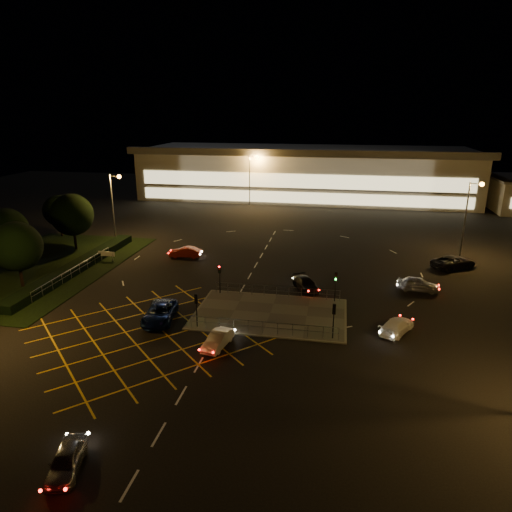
% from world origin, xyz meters
% --- Properties ---
extents(ground, '(180.00, 180.00, 0.00)m').
position_xyz_m(ground, '(0.00, 0.00, 0.00)').
color(ground, black).
rests_on(ground, ground).
extents(pedestrian_island, '(14.00, 9.00, 0.12)m').
position_xyz_m(pedestrian_island, '(2.00, -2.00, 0.06)').
color(pedestrian_island, '#4C4944').
rests_on(pedestrian_island, ground).
extents(grass_verge, '(18.00, 30.00, 0.08)m').
position_xyz_m(grass_verge, '(-28.00, 6.00, 0.04)').
color(grass_verge, black).
rests_on(grass_verge, ground).
extents(hedge, '(2.00, 26.00, 1.00)m').
position_xyz_m(hedge, '(-23.00, 6.00, 0.50)').
color(hedge, black).
rests_on(hedge, ground).
extents(supermarket, '(72.00, 26.50, 10.50)m').
position_xyz_m(supermarket, '(0.00, 61.95, 5.31)').
color(supermarket, beige).
rests_on(supermarket, ground).
extents(streetlight_nw, '(1.78, 0.56, 10.03)m').
position_xyz_m(streetlight_nw, '(-23.56, 18.00, 6.56)').
color(streetlight_nw, slate).
rests_on(streetlight_nw, ground).
extents(streetlight_ne, '(1.78, 0.56, 10.03)m').
position_xyz_m(streetlight_ne, '(24.44, 20.00, 6.56)').
color(streetlight_ne, slate).
rests_on(streetlight_ne, ground).
extents(streetlight_far_left, '(1.78, 0.56, 10.03)m').
position_xyz_m(streetlight_far_left, '(-9.56, 48.00, 6.56)').
color(streetlight_far_left, slate).
rests_on(streetlight_far_left, ground).
extents(streetlight_far_right, '(1.78, 0.56, 10.03)m').
position_xyz_m(streetlight_far_right, '(30.44, 50.00, 6.56)').
color(streetlight_far_right, slate).
rests_on(streetlight_far_right, ground).
extents(signal_sw, '(0.28, 0.30, 3.15)m').
position_xyz_m(signal_sw, '(-4.00, -5.99, 2.37)').
color(signal_sw, black).
rests_on(signal_sw, pedestrian_island).
extents(signal_se, '(0.28, 0.30, 3.15)m').
position_xyz_m(signal_se, '(8.00, -5.99, 2.37)').
color(signal_se, black).
rests_on(signal_se, pedestrian_island).
extents(signal_nw, '(0.28, 0.30, 3.15)m').
position_xyz_m(signal_nw, '(-4.00, 1.99, 2.37)').
color(signal_nw, black).
rests_on(signal_nw, pedestrian_island).
extents(signal_ne, '(0.28, 0.30, 3.15)m').
position_xyz_m(signal_ne, '(8.00, 1.99, 2.37)').
color(signal_ne, black).
rests_on(signal_ne, pedestrian_island).
extents(tree_b, '(5.40, 5.40, 7.35)m').
position_xyz_m(tree_b, '(-32.00, 6.00, 4.64)').
color(tree_b, black).
rests_on(tree_b, ground).
extents(tree_c, '(5.76, 5.76, 7.84)m').
position_xyz_m(tree_c, '(-28.00, 14.00, 4.95)').
color(tree_c, black).
rests_on(tree_c, ground).
extents(tree_d, '(4.68, 4.68, 6.37)m').
position_xyz_m(tree_d, '(-34.00, 20.00, 4.02)').
color(tree_d, black).
rests_on(tree_d, ground).
extents(tree_e, '(5.40, 5.40, 7.35)m').
position_xyz_m(tree_e, '(-26.00, 0.00, 4.64)').
color(tree_e, black).
rests_on(tree_e, ground).
extents(car_near_silver, '(2.45, 4.05, 1.29)m').
position_xyz_m(car_near_silver, '(-5.78, -23.60, 0.64)').
color(car_near_silver, '#979A9E').
rests_on(car_near_silver, ground).
extents(car_queue_white, '(2.01, 3.99, 1.26)m').
position_xyz_m(car_queue_white, '(-1.27, -9.00, 0.63)').
color(car_queue_white, silver).
rests_on(car_queue_white, ground).
extents(car_left_blue, '(3.31, 5.83, 1.54)m').
position_xyz_m(car_left_blue, '(-7.84, -5.21, 0.77)').
color(car_left_blue, '#0B1A47').
rests_on(car_left_blue, ground).
extents(car_far_dkgrey, '(3.63, 4.72, 1.27)m').
position_xyz_m(car_far_dkgrey, '(4.83, 4.93, 0.64)').
color(car_far_dkgrey, black).
rests_on(car_far_dkgrey, ground).
extents(car_right_silver, '(4.64, 2.43, 1.51)m').
position_xyz_m(car_right_silver, '(16.77, 6.80, 0.75)').
color(car_right_silver, '#BBBEC3').
rests_on(car_right_silver, ground).
extents(car_circ_red, '(4.29, 1.88, 1.37)m').
position_xyz_m(car_circ_red, '(-11.80, 13.47, 0.69)').
color(car_circ_red, '#9C1E0B').
rests_on(car_circ_red, ground).
extents(car_east_grey, '(6.19, 5.35, 1.58)m').
position_xyz_m(car_east_grey, '(22.16, 15.35, 0.79)').
color(car_east_grey, black).
rests_on(car_east_grey, ground).
extents(car_approach_white, '(3.73, 4.70, 1.27)m').
position_xyz_m(car_approach_white, '(13.47, -3.67, 0.64)').
color(car_approach_white, white).
rests_on(car_approach_white, ground).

